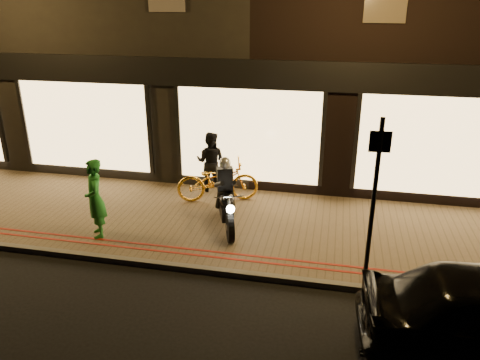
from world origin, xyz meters
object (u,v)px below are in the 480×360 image
motorcycle (226,201)px  sign_post (374,195)px  person_green (95,199)px  bicycle_gold (218,181)px

motorcycle → sign_post: 3.48m
sign_post → person_green: size_ratio=1.76×
sign_post → person_green: sign_post is taller
sign_post → bicycle_gold: sign_post is taller
motorcycle → bicycle_gold: 1.46m
sign_post → person_green: (-5.51, 0.58, -0.83)m
bicycle_gold → person_green: 3.09m
motorcycle → person_green: (-2.57, -0.96, 0.24)m
sign_post → person_green: 5.60m
motorcycle → bicycle_gold: motorcycle is taller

